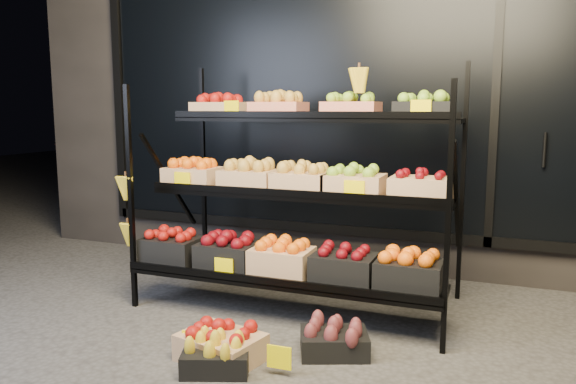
% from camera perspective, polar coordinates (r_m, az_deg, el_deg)
% --- Properties ---
extents(ground, '(24.00, 24.00, 0.00)m').
position_cam_1_polar(ground, '(3.43, -2.77, -14.59)').
color(ground, '#514F4C').
rests_on(ground, ground).
extents(building, '(6.00, 2.08, 3.50)m').
position_cam_1_polar(building, '(5.63, 8.15, 12.55)').
color(building, '#2D2826').
rests_on(building, ground).
extents(display_rack, '(2.18, 1.02, 1.73)m').
position_cam_1_polar(display_rack, '(3.76, 0.71, -0.04)').
color(display_rack, black).
rests_on(display_rack, ground).
extents(tag_floor_a, '(0.13, 0.01, 0.12)m').
position_cam_1_polar(tag_floor_a, '(3.18, -9.61, -15.50)').
color(tag_floor_a, '#F7DF00').
rests_on(tag_floor_a, ground).
extents(tag_floor_b, '(0.13, 0.01, 0.12)m').
position_cam_1_polar(tag_floor_b, '(2.97, -0.91, -17.14)').
color(tag_floor_b, '#F7DF00').
rests_on(tag_floor_b, ground).
extents(floor_crate_midleft, '(0.41, 0.35, 0.18)m').
position_cam_1_polar(floor_crate_midleft, '(3.04, -7.32, -16.12)').
color(floor_crate_midleft, black).
rests_on(floor_crate_midleft, ground).
extents(floor_crate_midright, '(0.48, 0.40, 0.21)m').
position_cam_1_polar(floor_crate_midright, '(3.14, -6.83, -14.95)').
color(floor_crate_midright, tan).
rests_on(floor_crate_midright, ground).
extents(floor_crate_right, '(0.44, 0.39, 0.19)m').
position_cam_1_polar(floor_crate_right, '(3.21, 4.71, -14.62)').
color(floor_crate_right, black).
rests_on(floor_crate_right, ground).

